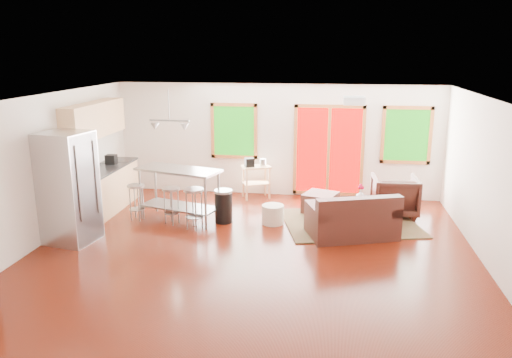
# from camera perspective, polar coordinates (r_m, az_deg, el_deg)

# --- Properties ---
(floor) EXTENTS (7.50, 7.00, 0.02)m
(floor) POSITION_cam_1_polar(r_m,az_deg,el_deg) (8.64, -0.30, -8.29)
(floor) COLOR #3E0E05
(floor) RESTS_ON ground
(ceiling) EXTENTS (7.50, 7.00, 0.02)m
(ceiling) POSITION_cam_1_polar(r_m,az_deg,el_deg) (7.99, -0.33, 9.28)
(ceiling) COLOR white
(ceiling) RESTS_ON ground
(back_wall) EXTENTS (7.50, 0.02, 2.60)m
(back_wall) POSITION_cam_1_polar(r_m,az_deg,el_deg) (11.62, 2.39, 4.45)
(back_wall) COLOR white
(back_wall) RESTS_ON ground
(left_wall) EXTENTS (0.02, 7.00, 2.60)m
(left_wall) POSITION_cam_1_polar(r_m,az_deg,el_deg) (9.54, -23.23, 0.99)
(left_wall) COLOR white
(left_wall) RESTS_ON ground
(right_wall) EXTENTS (0.02, 7.00, 2.60)m
(right_wall) POSITION_cam_1_polar(r_m,az_deg,el_deg) (8.51, 25.58, -0.82)
(right_wall) COLOR white
(right_wall) RESTS_ON ground
(front_wall) EXTENTS (7.50, 0.02, 2.60)m
(front_wall) POSITION_cam_1_polar(r_m,az_deg,el_deg) (4.97, -6.73, -9.94)
(front_wall) COLOR white
(front_wall) RESTS_ON ground
(window_left) EXTENTS (1.10, 0.05, 1.30)m
(window_left) POSITION_cam_1_polar(r_m,az_deg,el_deg) (11.69, -2.53, 5.50)
(window_left) COLOR #12560C
(window_left) RESTS_ON back_wall
(french_doors) EXTENTS (1.60, 0.05, 2.10)m
(french_doors) POSITION_cam_1_polar(r_m,az_deg,el_deg) (11.54, 8.29, 3.22)
(french_doors) COLOR #B20000
(french_doors) RESTS_ON back_wall
(window_right) EXTENTS (1.10, 0.05, 1.30)m
(window_right) POSITION_cam_1_polar(r_m,az_deg,el_deg) (11.59, 16.82, 4.81)
(window_right) COLOR #12560C
(window_right) RESTS_ON back_wall
(rug) EXTENTS (2.95, 2.53, 0.03)m
(rug) POSITION_cam_1_polar(r_m,az_deg,el_deg) (10.11, 10.66, -4.93)
(rug) COLOR #415A36
(rug) RESTS_ON floor
(loveseat) EXTENTS (1.77, 1.35, 0.84)m
(loveseat) POSITION_cam_1_polar(r_m,az_deg,el_deg) (9.33, 10.98, -4.57)
(loveseat) COLOR #321611
(loveseat) RESTS_ON floor
(coffee_table) EXTENTS (1.11, 0.78, 0.41)m
(coffee_table) POSITION_cam_1_polar(r_m,az_deg,el_deg) (10.01, 13.01, -3.23)
(coffee_table) COLOR #3E1B0E
(coffee_table) RESTS_ON floor
(armchair) EXTENTS (0.93, 0.87, 0.92)m
(armchair) POSITION_cam_1_polar(r_m,az_deg,el_deg) (10.69, 15.56, -1.63)
(armchair) COLOR #321611
(armchair) RESTS_ON floor
(ottoman) EXTENTS (0.81, 0.81, 0.42)m
(ottoman) POSITION_cam_1_polar(r_m,az_deg,el_deg) (10.61, 7.37, -2.72)
(ottoman) COLOR #321611
(ottoman) RESTS_ON floor
(pouf) EXTENTS (0.55, 0.55, 0.38)m
(pouf) POSITION_cam_1_polar(r_m,az_deg,el_deg) (9.87, 1.94, -4.07)
(pouf) COLOR beige
(pouf) RESTS_ON floor
(vase) EXTENTS (0.22, 0.23, 0.32)m
(vase) POSITION_cam_1_polar(r_m,az_deg,el_deg) (10.28, 11.87, -1.71)
(vase) COLOR silver
(vase) RESTS_ON coffee_table
(book) EXTENTS (0.22, 0.07, 0.29)m
(book) POSITION_cam_1_polar(r_m,az_deg,el_deg) (9.97, 11.98, -2.06)
(book) COLOR maroon
(book) RESTS_ON coffee_table
(cabinets) EXTENTS (0.64, 2.24, 2.30)m
(cabinets) POSITION_cam_1_polar(r_m,az_deg,el_deg) (10.94, -17.21, 1.16)
(cabinets) COLOR tan
(cabinets) RESTS_ON floor
(refrigerator) EXTENTS (0.91, 0.89, 1.98)m
(refrigerator) POSITION_cam_1_polar(r_m,az_deg,el_deg) (9.36, -20.59, -0.95)
(refrigerator) COLOR #B7BABC
(refrigerator) RESTS_ON floor
(island) EXTENTS (1.80, 1.12, 1.06)m
(island) POSITION_cam_1_polar(r_m,az_deg,el_deg) (10.05, -8.81, -0.67)
(island) COLOR #B7BABC
(island) RESTS_ON floor
(cup) EXTENTS (0.12, 0.10, 0.11)m
(cup) POSITION_cam_1_polar(r_m,az_deg,el_deg) (10.05, -7.66, 0.98)
(cup) COLOR white
(cup) RESTS_ON island
(bar_stool_a) EXTENTS (0.38, 0.38, 0.73)m
(bar_stool_a) POSITION_cam_1_polar(r_m,az_deg,el_deg) (10.29, -13.54, -1.66)
(bar_stool_a) COLOR #B7BABC
(bar_stool_a) RESTS_ON floor
(bar_stool_b) EXTENTS (0.45, 0.45, 0.73)m
(bar_stool_b) POSITION_cam_1_polar(r_m,az_deg,el_deg) (9.91, -9.66, -2.05)
(bar_stool_b) COLOR #B7BABC
(bar_stool_b) RESTS_ON floor
(bar_stool_c) EXTENTS (0.48, 0.48, 0.80)m
(bar_stool_c) POSITION_cam_1_polar(r_m,az_deg,el_deg) (9.54, -7.11, -2.29)
(bar_stool_c) COLOR #B7BABC
(bar_stool_c) RESTS_ON floor
(trash_can) EXTENTS (0.38, 0.38, 0.67)m
(trash_can) POSITION_cam_1_polar(r_m,az_deg,el_deg) (9.93, -3.73, -3.09)
(trash_can) COLOR black
(trash_can) RESTS_ON floor
(kitchen_cart) EXTENTS (0.74, 0.62, 0.96)m
(kitchen_cart) POSITION_cam_1_polar(r_m,az_deg,el_deg) (11.42, -0.07, 0.96)
(kitchen_cart) COLOR tan
(kitchen_cart) RESTS_ON floor
(ceiling_flush) EXTENTS (0.35, 0.35, 0.12)m
(ceiling_flush) POSITION_cam_1_polar(r_m,az_deg,el_deg) (8.51, 11.16, 8.79)
(ceiling_flush) COLOR white
(ceiling_flush) RESTS_ON ceiling
(pendant_light) EXTENTS (0.80, 0.18, 0.79)m
(pendant_light) POSITION_cam_1_polar(r_m,az_deg,el_deg) (9.98, -9.85, 6.03)
(pendant_light) COLOR gray
(pendant_light) RESTS_ON ceiling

